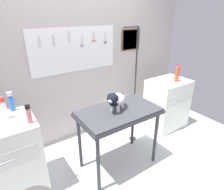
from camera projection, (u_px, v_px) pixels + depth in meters
name	position (u px, v px, depth m)	size (l,w,h in m)	color
ground	(132.00, 177.00, 2.48)	(4.40, 4.00, 0.04)	silver
rear_wall_panel	(83.00, 67.00, 2.98)	(4.00, 0.09, 2.30)	#BAAFAA
grooming_table	(119.00, 117.00, 2.37)	(1.01, 0.59, 0.85)	#2D2D33
grooming_arm	(134.00, 93.00, 2.85)	(0.30, 0.11, 1.79)	#2D2D33
dog	(116.00, 100.00, 2.27)	(0.35, 0.27, 0.26)	white
counter_left	(2.00, 163.00, 2.04)	(0.80, 0.58, 0.93)	silver
cabinet_right	(167.00, 104.00, 3.40)	(0.68, 0.54, 0.88)	silver
pump_bottle_white	(3.00, 110.00, 1.94)	(0.06, 0.06, 0.24)	white
conditioner_bottle	(11.00, 103.00, 2.10)	(0.06, 0.06, 0.23)	#2E66B9
spray_bottle_short	(29.00, 115.00, 1.88)	(0.05, 0.05, 0.20)	#D06466
soda_bottle	(177.00, 74.00, 3.14)	(0.07, 0.07, 0.29)	#BC4927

